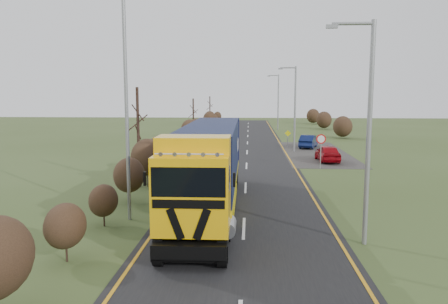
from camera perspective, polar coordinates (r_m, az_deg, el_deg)
ground at (r=22.62m, az=2.74°, el=-6.89°), size 160.00×160.00×0.00m
road at (r=32.39m, az=2.93°, el=-2.41°), size 8.00×120.00×0.02m
layby at (r=42.74m, az=11.78°, el=-0.10°), size 6.00×18.00×0.02m
lane_markings at (r=32.09m, az=2.92°, el=-2.47°), size 7.52×116.00×0.01m
hedgerow at (r=30.69m, az=-8.35°, el=-0.01°), size 2.24×102.04×6.05m
lorry at (r=20.98m, az=-1.92°, el=-1.33°), size 2.95×15.19×4.23m
car_red_hatchback at (r=37.49m, az=13.38°, el=-0.15°), size 1.70×4.17×1.42m
car_blue_sedan at (r=46.53m, az=10.98°, el=1.37°), size 2.53×4.32×1.35m
streetlight_near at (r=16.86m, az=18.14°, el=3.42°), size 1.77×0.18×8.29m
streetlight_mid at (r=42.94m, az=9.14°, el=6.04°), size 1.76×0.18×8.24m
streetlight_far at (r=68.56m, az=7.01°, el=6.80°), size 1.82×0.18×8.53m
left_pole at (r=19.72m, az=-12.68°, el=7.65°), size 0.16×0.16×11.48m
speed_sign at (r=33.66m, az=12.54°, el=1.00°), size 0.73×0.10×2.63m
warning_board at (r=47.23m, az=8.33°, el=1.99°), size 0.67×0.11×1.77m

